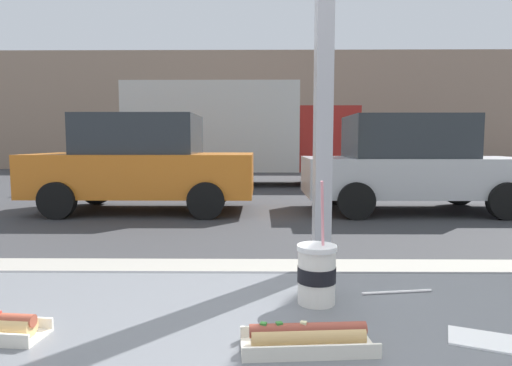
{
  "coord_description": "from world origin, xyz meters",
  "views": [
    {
      "loc": [
        -0.19,
        -1.26,
        1.31
      ],
      "look_at": [
        -0.23,
        3.01,
        0.91
      ],
      "focal_mm": 30.64,
      "sensor_mm": 36.0,
      "label": 1
    }
  ],
  "objects": [
    {
      "name": "hotdog_tray_near",
      "position": [
        -0.1,
        -0.46,
        0.94
      ],
      "size": [
        0.26,
        0.11,
        0.05
      ],
      "color": "silver",
      "rests_on": "window_counter"
    },
    {
      "name": "box_truck",
      "position": [
        -0.94,
        12.27,
        1.66
      ],
      "size": [
        6.86,
        2.44,
        3.06
      ],
      "color": "beige",
      "rests_on": "ground"
    },
    {
      "name": "sidewalk_strip",
      "position": [
        0.0,
        1.6,
        0.08
      ],
      "size": [
        16.0,
        2.8,
        0.15
      ],
      "primitive_type": "cube",
      "color": "#9E998E",
      "rests_on": "ground"
    },
    {
      "name": "napkin_wrapper",
      "position": [
        0.25,
        -0.42,
        0.92
      ],
      "size": [
        0.15,
        0.13,
        0.0
      ],
      "primitive_type": "cube",
      "rotation": [
        0.0,
        0.0,
        -0.4
      ],
      "color": "white",
      "rests_on": "window_counter"
    },
    {
      "name": "loose_straw",
      "position": [
        0.17,
        -0.15,
        0.92
      ],
      "size": [
        0.19,
        0.03,
        0.01
      ],
      "primitive_type": "cylinder",
      "rotation": [
        0.0,
        1.57,
        0.15
      ],
      "color": "white",
      "rests_on": "window_counter"
    },
    {
      "name": "building_facade_far",
      "position": [
        0.0,
        20.59,
        2.85
      ],
      "size": [
        28.0,
        1.2,
        5.69
      ],
      "primitive_type": "cube",
      "color": "gray",
      "rests_on": "ground"
    },
    {
      "name": "parked_car_orange",
      "position": [
        -2.41,
        7.0,
        0.91
      ],
      "size": [
        4.12,
        1.99,
        1.83
      ],
      "color": "orange",
      "rests_on": "ground"
    },
    {
      "name": "parked_car_silver",
      "position": [
        2.65,
        7.0,
        0.9
      ],
      "size": [
        4.1,
        1.96,
        1.81
      ],
      "color": "#BCBCC1",
      "rests_on": "ground"
    },
    {
      "name": "ground_plane",
      "position": [
        0.0,
        8.0,
        0.0
      ],
      "size": [
        60.0,
        60.0,
        0.0
      ],
      "primitive_type": "plane",
      "color": "#38383A"
    },
    {
      "name": "soda_cup_left",
      "position": [
        -0.05,
        -0.22,
        1.0
      ],
      "size": [
        0.1,
        0.1,
        0.3
      ],
      "color": "silver",
      "rests_on": "window_counter"
    }
  ]
}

